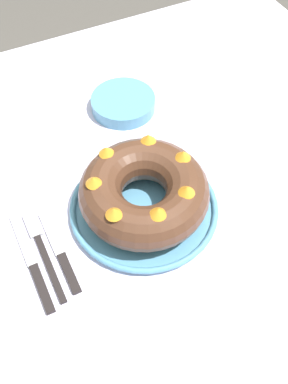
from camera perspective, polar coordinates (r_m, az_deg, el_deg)
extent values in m
plane|color=#4C4742|center=(1.56, 0.37, -17.45)|extent=(8.00, 8.00, 0.00)
cube|color=silver|center=(0.91, 0.60, -1.84)|extent=(1.35, 1.23, 0.03)
cylinder|color=brown|center=(1.73, 10.71, 11.66)|extent=(0.06, 0.06, 0.71)
cylinder|color=#518EB2|center=(0.88, 0.00, -2.16)|extent=(0.28, 0.28, 0.01)
torus|color=#518EB2|center=(0.88, 0.00, -1.86)|extent=(0.29, 0.29, 0.01)
torus|color=#4C2D1E|center=(0.84, 0.00, 0.00)|extent=(0.25, 0.25, 0.08)
cone|color=orange|center=(0.78, 5.47, 0.28)|extent=(0.04, 0.04, 0.02)
cone|color=orange|center=(0.84, 5.01, 4.71)|extent=(0.04, 0.04, 0.02)
cone|color=orange|center=(0.86, 0.56, 6.88)|extent=(0.04, 0.04, 0.02)
cone|color=orange|center=(0.84, -4.80, 5.28)|extent=(0.04, 0.04, 0.02)
cone|color=orange|center=(0.80, -6.43, 1.46)|extent=(0.04, 0.04, 0.02)
cone|color=orange|center=(0.75, -3.86, -2.53)|extent=(0.03, 0.03, 0.02)
cone|color=orange|center=(0.75, 1.80, -2.51)|extent=(0.04, 0.04, 0.02)
cube|color=black|center=(0.83, -11.85, -9.42)|extent=(0.01, 0.15, 0.01)
cube|color=silver|center=(0.89, -13.97, -4.07)|extent=(0.02, 0.06, 0.01)
cube|color=black|center=(0.82, -12.81, -11.86)|extent=(0.02, 0.10, 0.01)
cube|color=silver|center=(0.87, -15.05, -5.86)|extent=(0.02, 0.12, 0.00)
cube|color=black|center=(0.82, -9.48, -10.14)|extent=(0.02, 0.08, 0.01)
cube|color=silver|center=(0.87, -11.61, -5.14)|extent=(0.02, 0.10, 0.00)
cylinder|color=#518EB2|center=(1.07, -2.65, 11.21)|extent=(0.15, 0.15, 0.03)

